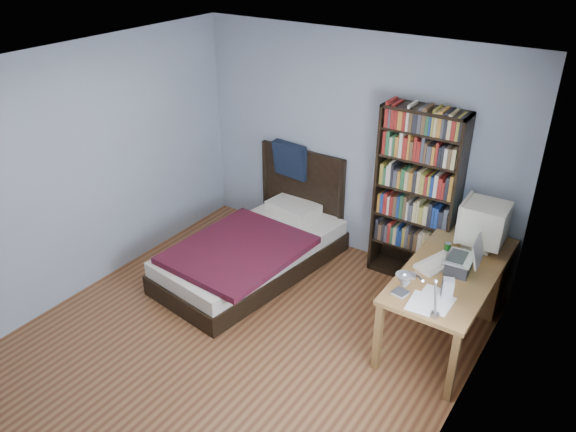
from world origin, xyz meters
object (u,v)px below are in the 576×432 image
Objects in this scene: soda_can at (447,248)px; bed at (256,248)px; desk at (464,273)px; laptop at (461,262)px; bookshelf at (416,197)px; desk_lamp at (409,284)px; keyboard at (440,262)px; speaker at (448,289)px; crt_monitor at (483,223)px.

bed reaches higher than soda_can.
desk is at bearing 14.08° from bed.
soda_can is 2.09m from bed.
soda_can is at bearing -117.39° from desk.
bookshelf is at bearing 133.83° from laptop.
desk is 2.81× the size of desk_lamp.
soda_can is at bearing 129.65° from laptop.
desk_lamp is 0.26× the size of bed.
desk is 3.35× the size of keyboard.
bookshelf is (-0.54, 0.53, 0.16)m from soda_can.
laptop is (0.07, -0.50, 0.42)m from desk.
desk is 9.54× the size of speaker.
keyboard is 0.21m from soda_can.
desk is at bearing -22.43° from bookshelf.
bed is (-2.13, 1.03, -0.95)m from desk_lamp.
bookshelf reaches higher than laptop.
laptop reaches higher than desk.
soda_can is at bearing -127.64° from crt_monitor.
speaker is 1.42m from bookshelf.
soda_can is at bearing -44.42° from bookshelf.
crt_monitor reaches higher than laptop.
bookshelf reaches higher than desk_lamp.
desk_lamp is at bearing -92.70° from crt_monitor.
laptop is 0.73× the size of keyboard.
desk_lamp reaches higher than soda_can.
keyboard is (-0.12, 1.10, -0.46)m from desk_lamp.
crt_monitor is 2.69× the size of speaker.
desk is 0.73× the size of bed.
bookshelf is (-0.67, 1.84, -0.26)m from desk_lamp.
soda_can is at bearing 95.79° from desk_lamp.
desk is 1.75m from desk_lamp.
bed is (-2.00, -0.28, -0.53)m from soda_can.
desk_lamp is (0.00, -1.56, 0.79)m from desk.
bookshelf is (-0.77, 1.19, 0.13)m from speaker.
bookshelf reaches higher than bed.
desk is 15.35× the size of soda_can.
soda_can is (-0.23, 0.66, -0.03)m from speaker.
bed is at bearing 150.51° from speaker.
speaker is 1.61× the size of soda_can.
crt_monitor is 0.94m from speaker.
desk_lamp is 0.31× the size of bookshelf.
laptop is at bearing 0.99° from bed.
desk_lamp reaches higher than laptop.
bed is (-2.13, -0.53, -0.17)m from desk.
desk_lamp is at bearing -25.74° from bed.
crt_monitor is at bearing 89.48° from laptop.
bed is at bearing 154.26° from desk_lamp.
keyboard is (-0.12, -0.46, 0.33)m from desk.
desk is 0.88× the size of bookshelf.
bed is (-1.46, -0.81, -0.69)m from bookshelf.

